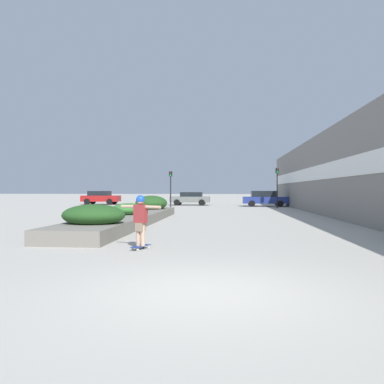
% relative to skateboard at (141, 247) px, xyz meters
% --- Properties ---
extents(ground_plane, '(300.00, 300.00, 0.00)m').
position_rel_skateboard_xyz_m(ground_plane, '(2.00, -4.05, -0.07)').
color(ground_plane, '#ADA89E').
extents(building_wall_right, '(0.67, 45.88, 5.27)m').
position_rel_skateboard_xyz_m(building_wall_right, '(8.56, 12.82, 2.57)').
color(building_wall_right, gray).
rests_on(building_wall_right, ground_plane).
extents(planter_box, '(2.22, 14.73, 1.27)m').
position_rel_skateboard_xyz_m(planter_box, '(-2.28, 7.73, 0.36)').
color(planter_box, slate).
rests_on(planter_box, ground_plane).
extents(skateboard, '(0.45, 0.72, 0.09)m').
position_rel_skateboard_xyz_m(skateboard, '(0.00, 0.00, 0.00)').
color(skateboard, navy).
rests_on(skateboard, ground_plane).
extents(skateboarder, '(1.21, 0.58, 1.38)m').
position_rel_skateboard_xyz_m(skateboarder, '(0.00, 0.00, 0.86)').
color(skateboarder, tan).
rests_on(skateboarder, skateboard).
extents(car_leftmost, '(3.87, 1.97, 1.44)m').
position_rel_skateboard_xyz_m(car_leftmost, '(16.36, 31.56, 0.69)').
color(car_leftmost, black).
rests_on(car_leftmost, ground_plane).
extents(car_center_left, '(4.19, 1.96, 1.39)m').
position_rel_skateboard_xyz_m(car_center_left, '(-1.54, 29.51, 0.68)').
color(car_center_left, slate).
rests_on(car_center_left, ground_plane).
extents(car_center_right, '(4.31, 1.98, 1.53)m').
position_rel_skateboard_xyz_m(car_center_right, '(6.01, 27.36, 0.72)').
color(car_center_right, navy).
rests_on(car_center_right, ground_plane).
extents(car_rightmost, '(4.08, 1.97, 1.51)m').
position_rel_skateboard_xyz_m(car_rightmost, '(-11.74, 30.66, 0.73)').
color(car_rightmost, maroon).
rests_on(car_rightmost, ground_plane).
extents(traffic_light_left, '(0.28, 0.30, 3.32)m').
position_rel_skateboard_xyz_m(traffic_light_left, '(-2.82, 23.95, 2.21)').
color(traffic_light_left, black).
rests_on(traffic_light_left, ground_plane).
extents(traffic_light_right, '(0.28, 0.30, 3.57)m').
position_rel_skateboard_xyz_m(traffic_light_right, '(6.77, 23.87, 2.36)').
color(traffic_light_right, black).
rests_on(traffic_light_right, ground_plane).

